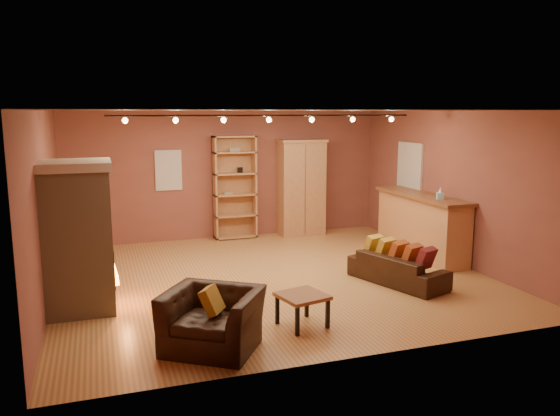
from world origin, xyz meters
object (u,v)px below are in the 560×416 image
object	(u,v)px
loveseat	(398,263)
bar_counter	(421,224)
fireplace	(79,237)
armoire	(301,187)
coffee_table	(302,299)
armchair	(212,310)
bookcase	(234,186)

from	to	relation	value
loveseat	bar_counter	bearing A→B (deg)	-62.62
fireplace	bar_counter	world-z (taller)	fireplace
armoire	bar_counter	bearing A→B (deg)	-57.96
bar_counter	coffee_table	size ratio (longest dim) A/B	3.68
armchair	fireplace	bearing A→B (deg)	162.52
armoire	coffee_table	xyz separation A→B (m)	(-1.93, -5.14, -0.72)
bookcase	armoire	distance (m)	1.53
armoire	armchair	size ratio (longest dim) A/B	1.68
armchair	loveseat	bearing A→B (deg)	57.70
coffee_table	armoire	bearing A→B (deg)	69.41
bookcase	coffee_table	xyz separation A→B (m)	(-0.41, -5.30, -0.79)
fireplace	armoire	distance (m)	5.89
loveseat	armchair	bearing A→B (deg)	94.62
bookcase	loveseat	xyz separation A→B (m)	(1.72, -4.10, -0.81)
armoire	bookcase	bearing A→B (deg)	174.17
bookcase	armchair	distance (m)	5.88
bookcase	coffee_table	size ratio (longest dim) A/B	3.30
armchair	coffee_table	size ratio (longest dim) A/B	1.88
armoire	armchair	distance (m)	6.33
loveseat	coffee_table	distance (m)	2.44
bookcase	coffee_table	world-z (taller)	bookcase
fireplace	bookcase	distance (m)	4.88
armoire	coffee_table	bearing A→B (deg)	-110.59
armchair	armoire	bearing A→B (deg)	93.53
fireplace	bar_counter	size ratio (longest dim) A/B	0.84
bar_counter	coffee_table	world-z (taller)	bar_counter
armoire	armchair	xyz separation A→B (m)	(-3.19, -5.44, -0.62)
bar_counter	loveseat	size ratio (longest dim) A/B	1.45
loveseat	armchair	world-z (taller)	armchair
fireplace	bookcase	size ratio (longest dim) A/B	0.93
bookcase	fireplace	bearing A→B (deg)	-130.19
bookcase	loveseat	world-z (taller)	bookcase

